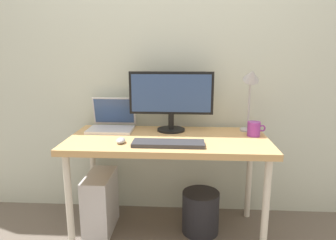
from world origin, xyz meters
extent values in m
plane|color=#665B51|center=(0.00, 0.00, 0.00)|extent=(6.00, 6.00, 0.00)
cube|color=silver|center=(0.00, 0.37, 1.30)|extent=(4.40, 0.04, 2.60)
cube|color=tan|center=(0.00, 0.00, 0.68)|extent=(1.33, 0.63, 0.04)
cylinder|color=silver|center=(-0.60, -0.25, 0.33)|extent=(0.04, 0.04, 0.66)
cylinder|color=silver|center=(0.60, -0.25, 0.33)|extent=(0.04, 0.04, 0.66)
cylinder|color=silver|center=(-0.60, 0.25, 0.33)|extent=(0.04, 0.04, 0.66)
cylinder|color=silver|center=(0.60, 0.25, 0.33)|extent=(0.04, 0.04, 0.66)
cylinder|color=black|center=(0.01, 0.18, 0.71)|extent=(0.20, 0.20, 0.01)
cylinder|color=black|center=(0.01, 0.18, 0.77)|extent=(0.04, 0.04, 0.11)
cube|color=black|center=(0.01, 0.18, 0.98)|extent=(0.60, 0.03, 0.30)
cube|color=#334C7F|center=(0.01, 0.17, 0.98)|extent=(0.56, 0.01, 0.27)
cube|color=silver|center=(-0.42, 0.14, 0.71)|extent=(0.32, 0.22, 0.02)
cube|color=silver|center=(-0.42, 0.27, 0.82)|extent=(0.32, 0.05, 0.21)
cube|color=#334C7F|center=(-0.42, 0.27, 0.83)|extent=(0.30, 0.04, 0.18)
cylinder|color=#B2B2B7|center=(0.56, 0.21, 0.71)|extent=(0.11, 0.11, 0.01)
cylinder|color=#B2B2B7|center=(0.56, 0.21, 0.89)|extent=(0.02, 0.02, 0.36)
cone|color=#B2B2B7|center=(0.56, 0.17, 1.10)|extent=(0.11, 0.14, 0.13)
cube|color=#333338|center=(0.01, -0.17, 0.71)|extent=(0.44, 0.14, 0.02)
ellipsoid|color=#B2B2B7|center=(-0.29, -0.15, 0.72)|extent=(0.06, 0.09, 0.03)
cylinder|color=purple|center=(0.58, 0.08, 0.75)|extent=(0.09, 0.09, 0.10)
torus|color=purple|center=(0.63, 0.08, 0.76)|extent=(0.05, 0.01, 0.05)
cube|color=silver|center=(-0.48, 0.01, 0.21)|extent=(0.18, 0.36, 0.42)
cylinder|color=#232328|center=(0.23, 0.02, 0.15)|extent=(0.26, 0.26, 0.30)
camera|label=1|loc=(0.12, -1.97, 1.26)|focal=32.85mm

